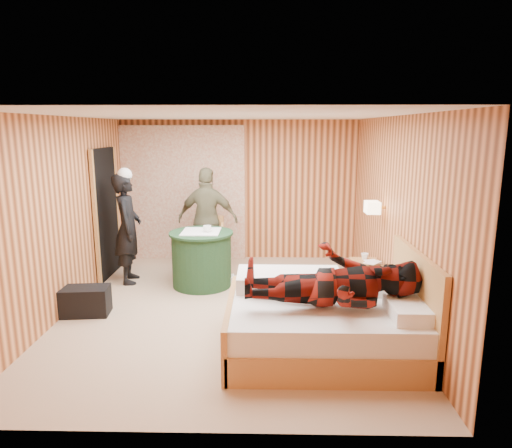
{
  "coord_description": "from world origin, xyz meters",
  "views": [
    {
      "loc": [
        0.48,
        -5.66,
        2.35
      ],
      "look_at": [
        0.34,
        0.51,
        1.05
      ],
      "focal_mm": 32.0,
      "sensor_mm": 36.0,
      "label": 1
    }
  ],
  "objects_px": {
    "chair_far": "(209,239)",
    "man_at_table": "(208,220)",
    "round_table": "(202,258)",
    "woman_standing": "(128,228)",
    "bed": "(325,321)",
    "wall_lamp": "(373,207)",
    "nightstand": "(366,280)",
    "duffel_bag": "(83,301)",
    "man_on_bed": "(333,268)",
    "chair_near": "(217,245)"
  },
  "relations": [
    {
      "from": "chair_far",
      "to": "man_at_table",
      "type": "relative_size",
      "value": 0.54
    },
    {
      "from": "round_table",
      "to": "woman_standing",
      "type": "height_order",
      "value": "woman_standing"
    },
    {
      "from": "chair_far",
      "to": "bed",
      "type": "bearing_deg",
      "value": -42.73
    },
    {
      "from": "wall_lamp",
      "to": "nightstand",
      "type": "bearing_deg",
      "value": -178.57
    },
    {
      "from": "round_table",
      "to": "man_at_table",
      "type": "bearing_deg",
      "value": 90.0
    },
    {
      "from": "chair_far",
      "to": "duffel_bag",
      "type": "height_order",
      "value": "chair_far"
    },
    {
      "from": "chair_far",
      "to": "woman_standing",
      "type": "relative_size",
      "value": 0.55
    },
    {
      "from": "bed",
      "to": "man_on_bed",
      "type": "relative_size",
      "value": 1.14
    },
    {
      "from": "bed",
      "to": "nightstand",
      "type": "height_order",
      "value": "bed"
    },
    {
      "from": "wall_lamp",
      "to": "nightstand",
      "type": "relative_size",
      "value": 0.48
    },
    {
      "from": "chair_far",
      "to": "man_at_table",
      "type": "height_order",
      "value": "man_at_table"
    },
    {
      "from": "round_table",
      "to": "nightstand",
      "type": "bearing_deg",
      "value": -11.75
    },
    {
      "from": "woman_standing",
      "to": "duffel_bag",
      "type": "bearing_deg",
      "value": 161.19
    },
    {
      "from": "wall_lamp",
      "to": "chair_far",
      "type": "bearing_deg",
      "value": 152.61
    },
    {
      "from": "chair_far",
      "to": "duffel_bag",
      "type": "xyz_separation_m",
      "value": [
        -1.39,
        -1.89,
        -0.36
      ]
    },
    {
      "from": "man_on_bed",
      "to": "bed",
      "type": "bearing_deg",
      "value": 96.54
    },
    {
      "from": "chair_near",
      "to": "man_on_bed",
      "type": "distance_m",
      "value": 3.19
    },
    {
      "from": "bed",
      "to": "chair_near",
      "type": "xyz_separation_m",
      "value": [
        -1.44,
        2.57,
        0.17
      ]
    },
    {
      "from": "wall_lamp",
      "to": "bed",
      "type": "bearing_deg",
      "value": -117.94
    },
    {
      "from": "duffel_bag",
      "to": "man_at_table",
      "type": "bearing_deg",
      "value": 49.07
    },
    {
      "from": "bed",
      "to": "chair_far",
      "type": "xyz_separation_m",
      "value": [
        -1.58,
        2.74,
        0.22
      ]
    },
    {
      "from": "chair_far",
      "to": "man_at_table",
      "type": "bearing_deg",
      "value": 131.14
    },
    {
      "from": "round_table",
      "to": "woman_standing",
      "type": "distance_m",
      "value": 1.23
    },
    {
      "from": "round_table",
      "to": "man_on_bed",
      "type": "height_order",
      "value": "man_on_bed"
    },
    {
      "from": "man_on_bed",
      "to": "round_table",
      "type": "bearing_deg",
      "value": 126.28
    },
    {
      "from": "wall_lamp",
      "to": "man_at_table",
      "type": "height_order",
      "value": "man_at_table"
    },
    {
      "from": "chair_far",
      "to": "duffel_bag",
      "type": "relative_size",
      "value": 1.45
    },
    {
      "from": "chair_far",
      "to": "man_on_bed",
      "type": "distance_m",
      "value": 3.41
    },
    {
      "from": "woman_standing",
      "to": "chair_far",
      "type": "bearing_deg",
      "value": -72.87
    },
    {
      "from": "nightstand",
      "to": "chair_near",
      "type": "bearing_deg",
      "value": 154.26
    },
    {
      "from": "chair_near",
      "to": "woman_standing",
      "type": "xyz_separation_m",
      "value": [
        -1.32,
        -0.41,
        0.36
      ]
    },
    {
      "from": "woman_standing",
      "to": "man_at_table",
      "type": "relative_size",
      "value": 0.98
    },
    {
      "from": "bed",
      "to": "duffel_bag",
      "type": "bearing_deg",
      "value": 164.04
    },
    {
      "from": "nightstand",
      "to": "chair_near",
      "type": "relative_size",
      "value": 0.66
    },
    {
      "from": "man_at_table",
      "to": "chair_near",
      "type": "bearing_deg",
      "value": 133.82
    },
    {
      "from": "nightstand",
      "to": "round_table",
      "type": "height_order",
      "value": "round_table"
    },
    {
      "from": "bed",
      "to": "chair_far",
      "type": "bearing_deg",
      "value": 120.01
    },
    {
      "from": "woman_standing",
      "to": "man_on_bed",
      "type": "distance_m",
      "value": 3.67
    },
    {
      "from": "chair_far",
      "to": "duffel_bag",
      "type": "distance_m",
      "value": 2.37
    },
    {
      "from": "woman_standing",
      "to": "man_on_bed",
      "type": "xyz_separation_m",
      "value": [
        2.78,
        -2.39,
        0.13
      ]
    },
    {
      "from": "bed",
      "to": "woman_standing",
      "type": "xyz_separation_m",
      "value": [
        -2.76,
        2.16,
        0.53
      ]
    },
    {
      "from": "wall_lamp",
      "to": "woman_standing",
      "type": "bearing_deg",
      "value": 169.64
    },
    {
      "from": "wall_lamp",
      "to": "round_table",
      "type": "xyz_separation_m",
      "value": [
        -2.41,
        0.49,
        -0.87
      ]
    },
    {
      "from": "chair_near",
      "to": "man_on_bed",
      "type": "xyz_separation_m",
      "value": [
        1.47,
        -2.79,
        0.49
      ]
    },
    {
      "from": "man_on_bed",
      "to": "duffel_bag",
      "type": "bearing_deg",
      "value": 160.23
    },
    {
      "from": "round_table",
      "to": "chair_far",
      "type": "distance_m",
      "value": 0.75
    },
    {
      "from": "bed",
      "to": "man_at_table",
      "type": "height_order",
      "value": "man_at_table"
    },
    {
      "from": "round_table",
      "to": "man_on_bed",
      "type": "bearing_deg",
      "value": -53.72
    },
    {
      "from": "man_at_table",
      "to": "man_on_bed",
      "type": "relative_size",
      "value": 0.97
    },
    {
      "from": "man_on_bed",
      "to": "chair_far",
      "type": "bearing_deg",
      "value": 118.46
    }
  ]
}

